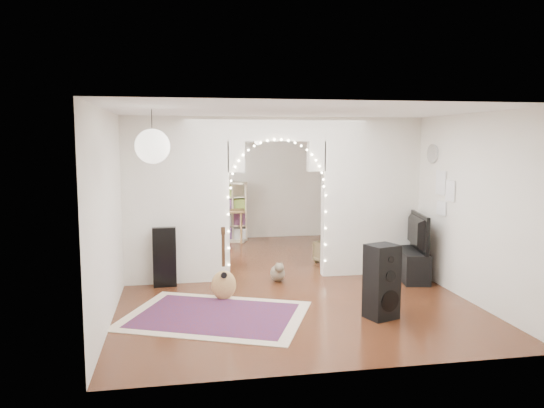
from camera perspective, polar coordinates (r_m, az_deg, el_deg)
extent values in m
plane|color=black|center=(9.10, 0.47, -7.88)|extent=(7.50, 7.50, 0.00)
cube|color=white|center=(8.81, 0.49, 9.36)|extent=(5.00, 7.50, 0.02)
cube|color=silver|center=(12.54, -2.70, 2.45)|extent=(5.00, 0.02, 2.70)
cube|color=silver|center=(5.25, 8.10, -3.84)|extent=(5.00, 0.02, 2.70)
cube|color=silver|center=(8.74, -15.84, 0.26)|extent=(0.02, 7.50, 2.70)
cube|color=silver|center=(9.63, 15.26, 0.87)|extent=(0.02, 7.50, 2.70)
cube|color=silver|center=(8.70, -10.26, 0.38)|extent=(1.70, 0.20, 2.70)
cube|color=silver|center=(9.30, 10.52, 0.79)|extent=(1.70, 0.20, 2.70)
cube|color=silver|center=(8.80, 0.48, 8.06)|extent=(1.60, 0.20, 0.40)
cube|color=white|center=(10.51, -14.76, 2.19)|extent=(0.04, 1.20, 1.40)
cylinder|color=white|center=(9.04, 16.93, 5.20)|extent=(0.03, 0.31, 0.31)
sphere|color=white|center=(6.25, -12.74, 6.07)|extent=(0.40, 0.40, 0.40)
cube|color=maroon|center=(7.22, -6.12, -11.83)|extent=(2.81, 2.50, 0.02)
cube|color=black|center=(8.60, -11.48, -5.62)|extent=(0.37, 0.13, 0.95)
ellipsoid|color=#AE7745|center=(7.80, -5.23, -7.52)|extent=(0.39, 0.22, 0.44)
cube|color=black|center=(7.71, -5.26, -4.89)|extent=(0.05, 0.04, 0.50)
cube|color=black|center=(7.66, -5.29, -2.89)|extent=(0.06, 0.04, 0.11)
ellipsoid|color=brown|center=(8.83, 0.61, -7.46)|extent=(0.25, 0.38, 0.26)
sphere|color=brown|center=(8.65, 0.78, -6.86)|extent=(0.16, 0.16, 0.15)
cone|color=brown|center=(8.62, 0.53, -6.38)|extent=(0.05, 0.05, 0.06)
cone|color=brown|center=(8.63, 1.04, -6.36)|extent=(0.05, 0.05, 0.06)
cylinder|color=brown|center=(9.04, 0.40, -7.69)|extent=(0.05, 0.25, 0.08)
cube|color=black|center=(7.12, 11.71, -8.17)|extent=(0.47, 0.43, 0.98)
cylinder|color=black|center=(7.06, 12.58, -10.15)|extent=(0.27, 0.11, 0.28)
cylinder|color=black|center=(6.97, 12.65, -7.59)|extent=(0.15, 0.07, 0.15)
cylinder|color=black|center=(6.92, 12.70, -5.85)|extent=(0.09, 0.05, 0.09)
cube|color=black|center=(9.21, 14.76, -6.32)|extent=(0.58, 1.06, 0.50)
imported|color=black|center=(9.10, 14.86, -2.89)|extent=(0.34, 1.08, 0.62)
cube|color=#C1AF8C|center=(12.29, -5.85, -0.79)|extent=(1.35, 0.85, 1.37)
cube|color=brown|center=(12.12, -5.90, -0.68)|extent=(1.24, 0.87, 0.05)
cylinder|color=brown|center=(11.86, -8.36, -2.73)|extent=(0.05, 0.05, 0.70)
cylinder|color=brown|center=(11.88, -3.33, -2.65)|extent=(0.05, 0.05, 0.70)
cylinder|color=brown|center=(12.49, -8.29, -2.24)|extent=(0.05, 0.05, 0.70)
cylinder|color=brown|center=(12.51, -3.52, -2.17)|extent=(0.05, 0.05, 0.70)
imported|color=silver|center=(12.10, -5.91, -0.11)|extent=(0.19, 0.19, 0.19)
imported|color=brown|center=(10.07, -6.71, -5.17)|extent=(0.63, 0.63, 0.45)
imported|color=brown|center=(10.07, 6.22, -5.21)|extent=(0.59, 0.60, 0.43)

